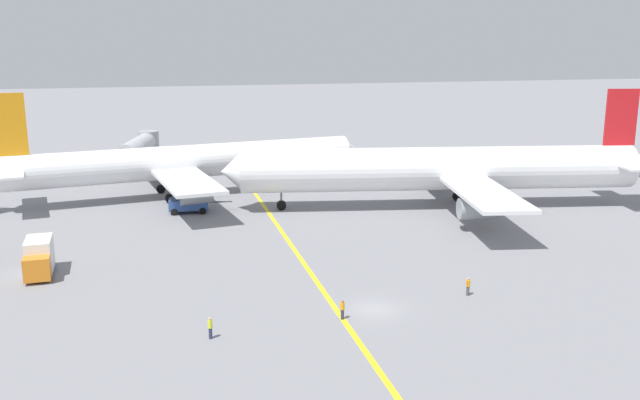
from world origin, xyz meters
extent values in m
plane|color=gray|center=(0.00, 0.00, 0.00)|extent=(600.00, 600.00, 0.00)
cube|color=yellow|center=(-3.02, 10.00, 0.00)|extent=(2.98, 119.98, 0.01)
cylinder|color=white|center=(-11.92, 48.27, 5.13)|extent=(50.37, 12.00, 4.80)
cone|color=white|center=(14.11, 52.06, 5.13)|extent=(3.41, 4.77, 4.42)
cube|color=white|center=(-14.40, 47.91, 4.41)|extent=(11.98, 39.65, 0.44)
cube|color=white|center=(-35.27, 44.86, 5.61)|extent=(5.04, 13.33, 0.28)
cube|color=orange|center=(-34.98, 44.91, 11.63)|extent=(4.41, 0.99, 8.19)
cylinder|color=#999EA3|center=(-11.83, 37.21, 2.61)|extent=(4.53, 3.18, 2.60)
cylinder|color=#999EA3|center=(-14.99, 58.89, 2.61)|extent=(4.53, 3.18, 2.60)
cylinder|color=slate|center=(-15.88, 51.13, 1.81)|extent=(0.28, 0.28, 2.32)
cylinder|color=black|center=(-15.88, 51.13, 0.65)|extent=(1.37, 0.73, 1.30)
cylinder|color=slate|center=(-14.90, 44.40, 1.81)|extent=(0.28, 0.28, 2.32)
cylinder|color=black|center=(-14.90, 44.40, 0.65)|extent=(1.37, 0.73, 1.30)
cylinder|color=slate|center=(7.95, 51.17, 1.81)|extent=(0.28, 0.28, 2.32)
cylinder|color=black|center=(7.95, 51.17, 0.65)|extent=(1.37, 0.73, 1.30)
cylinder|color=white|center=(20.51, 32.38, 5.39)|extent=(53.68, 15.66, 5.85)
cone|color=white|center=(-6.97, 37.56, 5.39)|extent=(3.75, 5.81, 5.38)
cone|color=white|center=(47.79, 27.24, 5.39)|extent=(4.40, 5.26, 4.68)
cube|color=white|center=(23.14, 31.89, 4.51)|extent=(14.21, 43.22, 0.44)
cube|color=white|center=(45.34, 27.70, 5.97)|extent=(5.55, 13.37, 0.28)
cube|color=red|center=(45.04, 27.76, 12.15)|extent=(4.39, 1.17, 7.68)
cylinder|color=#999EA3|center=(24.38, 43.84, 2.71)|extent=(4.61, 3.33, 2.60)
cylinder|color=#999EA3|center=(19.94, 20.30, 2.71)|extent=(4.61, 3.33, 2.60)
cylinder|color=slate|center=(23.50, 28.36, 1.70)|extent=(0.28, 0.28, 2.11)
cylinder|color=black|center=(23.50, 28.36, 0.65)|extent=(1.38, 0.78, 1.30)
cylinder|color=slate|center=(24.75, 35.04, 1.70)|extent=(0.28, 0.28, 2.11)
cylinder|color=black|center=(24.75, 35.04, 0.65)|extent=(1.38, 0.78, 1.30)
cylinder|color=slate|center=(-0.53, 36.34, 1.70)|extent=(0.28, 0.28, 2.11)
cylinder|color=black|center=(-0.53, 36.34, 0.65)|extent=(1.38, 0.78, 1.30)
cube|color=#2D4C8C|center=(-12.72, 38.23, 1.14)|extent=(5.35, 3.17, 1.39)
cube|color=#333D47|center=(-13.84, 38.34, 2.29)|extent=(2.04, 2.32, 0.90)
cylinder|color=#4C4C51|center=(-8.59, 37.83, 1.28)|extent=(3.20, 0.51, 0.20)
sphere|color=orange|center=(-13.84, 38.34, 2.92)|extent=(0.24, 0.24, 0.24)
cylinder|color=black|center=(-14.69, 37.07, 0.45)|extent=(0.92, 0.39, 0.90)
cylinder|color=black|center=(-14.43, 39.75, 0.45)|extent=(0.92, 0.39, 0.90)
cylinder|color=black|center=(-11.02, 36.71, 0.45)|extent=(0.92, 0.39, 0.90)
cylinder|color=black|center=(-10.76, 39.39, 0.45)|extent=(0.92, 0.39, 0.90)
cube|color=orange|center=(-28.60, 14.69, 1.40)|extent=(2.47, 2.28, 2.20)
cube|color=silver|center=(-28.69, 17.33, 1.90)|extent=(2.53, 4.28, 3.20)
cylinder|color=black|center=(-27.94, 15.88, 0.30)|extent=(0.22, 0.61, 0.60)
cylinder|color=black|center=(-29.34, 15.83, 0.30)|extent=(0.22, 0.61, 0.60)
cylinder|color=black|center=(-27.99, 17.38, 0.30)|extent=(0.22, 0.61, 0.60)
cylinder|color=black|center=(-29.39, 17.33, 0.30)|extent=(0.22, 0.61, 0.60)
cylinder|color=#2D3351|center=(-14.16, -2.28, 0.44)|extent=(0.28, 0.28, 0.88)
cylinder|color=#D1E02D|center=(-14.16, -2.28, 1.19)|extent=(0.36, 0.36, 0.62)
sphere|color=tan|center=(-14.16, -2.28, 1.63)|extent=(0.24, 0.24, 0.24)
cylinder|color=#2D3351|center=(-3.30, -1.30, 0.42)|extent=(0.28, 0.28, 0.85)
cylinder|color=orange|center=(-3.30, -1.30, 1.15)|extent=(0.36, 0.36, 0.60)
sphere|color=#9E704C|center=(-3.30, -1.30, 1.56)|extent=(0.23, 0.23, 0.23)
cylinder|color=#4C4C51|center=(9.15, 0.94, 0.43)|extent=(0.28, 0.28, 0.86)
cylinder|color=orange|center=(9.15, 0.94, 1.16)|extent=(0.36, 0.36, 0.61)
sphere|color=tan|center=(9.15, 0.94, 1.58)|extent=(0.23, 0.23, 0.23)
cylinder|color=#F24C19|center=(8.92, 0.74, 1.28)|extent=(0.05, 0.05, 0.40)
cylinder|color=#B7B7BC|center=(-18.90, 69.68, 4.37)|extent=(7.02, 16.07, 3.20)
cylinder|color=#99999E|center=(-16.94, 77.31, 4.37)|extent=(3.84, 3.84, 3.52)
cylinder|color=#595960|center=(-17.19, 76.34, 2.18)|extent=(0.70, 0.70, 4.37)
camera|label=1|loc=(-18.58, -51.40, 22.34)|focal=38.31mm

